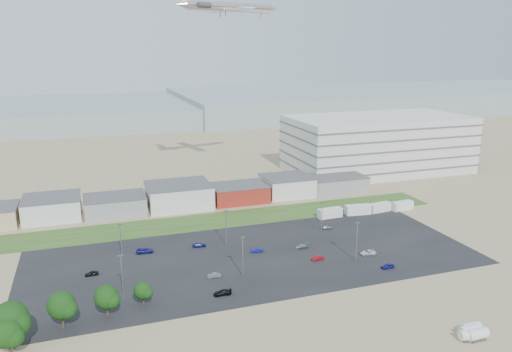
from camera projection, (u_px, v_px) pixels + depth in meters
name	position (u px, v px, depth m)	size (l,w,h in m)	color
ground	(261.00, 293.00, 115.01)	(700.00, 700.00, 0.00)	#988561
parking_lot	(254.00, 257.00, 134.90)	(120.00, 50.00, 0.01)	black
grass_strip	(208.00, 221.00, 162.64)	(160.00, 16.00, 0.02)	#284A1B
hills_backdrop	(180.00, 110.00, 415.00)	(700.00, 200.00, 9.00)	gray
building_row	(147.00, 198.00, 173.70)	(170.00, 20.00, 8.00)	silver
parking_garage	(378.00, 144.00, 227.23)	(80.00, 40.00, 25.00)	silver
storage_tank_nw	(470.00, 330.00, 97.59)	(4.04, 2.02, 2.42)	silver
storage_tank_ne	(471.00, 328.00, 98.61)	(3.85, 1.93, 2.31)	silver
storage_tank_sw	(470.00, 335.00, 96.07)	(4.00, 2.00, 2.40)	silver
storage_tank_se	(477.00, 334.00, 96.20)	(4.29, 2.14, 2.57)	silver
box_trailer_a	(330.00, 213.00, 165.87)	(8.34, 2.61, 3.13)	silver
box_trailer_b	(358.00, 210.00, 169.03)	(8.69, 2.71, 3.26)	silver
box_trailer_c	(380.00, 207.00, 171.86)	(8.05, 2.52, 3.02)	silver
box_trailer_d	(402.00, 206.00, 173.82)	(7.93, 2.48, 2.98)	silver
tree_far_left	(11.00, 323.00, 92.52)	(7.14, 7.14, 10.71)	black
tree_left	(8.00, 336.00, 90.06)	(5.77, 5.77, 8.65)	black
tree_mid	(62.00, 308.00, 99.38)	(6.04, 6.04, 9.06)	black
tree_right	(106.00, 299.00, 103.69)	(5.44, 5.44, 8.16)	black
tree_near	(143.00, 292.00, 108.64)	(4.20, 4.20, 6.29)	black
lightpole_front_l	(122.00, 277.00, 110.85)	(1.25, 0.52, 10.63)	slate
lightpole_front_m	(243.00, 257.00, 122.15)	(1.22, 0.51, 10.34)	slate
lightpole_front_r	(357.00, 242.00, 130.86)	(1.28, 0.53, 10.85)	slate
lightpole_back_l	(121.00, 241.00, 133.05)	(1.13, 0.47, 9.62)	slate
lightpole_back_m	(226.00, 228.00, 141.09)	(1.24, 0.52, 10.55)	slate
lightpole_back_r	(322.00, 217.00, 152.18)	(1.11, 0.46, 9.44)	slate
airliner	(230.00, 7.00, 190.22)	(44.65, 30.45, 13.19)	silver
parked_car_0	(368.00, 252.00, 136.25)	(1.99, 4.33, 1.20)	silver
parked_car_1	(318.00, 258.00, 132.71)	(1.20, 3.44, 1.13)	maroon
parked_car_2	(388.00, 266.00, 127.70)	(1.41, 3.50, 1.19)	navy
parked_car_3	(223.00, 293.00, 113.92)	(1.69, 4.16, 1.21)	black
parked_car_4	(214.00, 275.00, 122.72)	(1.18, 3.37, 1.11)	#595B5E
parked_car_5	(92.00, 273.00, 123.73)	(1.33, 3.30, 1.12)	black
parked_car_6	(199.00, 245.00, 141.53)	(1.55, 3.81, 1.11)	navy
parked_car_7	(257.00, 250.00, 137.87)	(1.22, 3.51, 1.16)	navy
parked_car_8	(327.00, 227.00, 155.58)	(1.38, 3.42, 1.17)	#A5A5AA
parked_car_9	(145.00, 251.00, 137.37)	(2.16, 4.69, 1.30)	navy
parked_car_12	(302.00, 246.00, 140.63)	(1.65, 4.05, 1.18)	#A5A5AA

